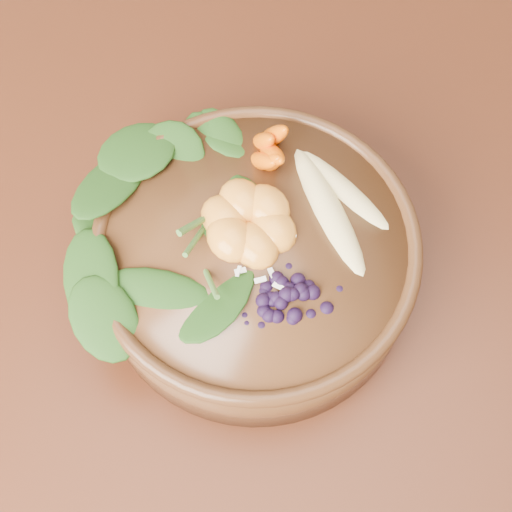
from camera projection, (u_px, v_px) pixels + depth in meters
ground at (360, 332)px, 1.46m from camera, size 4.00×4.00×0.00m
dining_table at (431, 153)px, 0.87m from camera, size 1.60×0.90×0.75m
stoneware_bowl at (256, 261)px, 0.66m from camera, size 0.33×0.33×0.08m
kale_heap at (178, 197)px, 0.62m from camera, size 0.21×0.20×0.04m
carrot_cluster at (267, 126)px, 0.63m from camera, size 0.07×0.07×0.08m
banana_halves at (338, 192)px, 0.63m from camera, size 0.08×0.16×0.03m
mandarin_cluster at (248, 216)px, 0.62m from camera, size 0.10×0.10×0.03m
blueberry_pile at (293, 288)px, 0.58m from camera, size 0.15×0.12×0.04m
coconut_flakes at (269, 257)px, 0.61m from camera, size 0.10×0.08×0.01m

